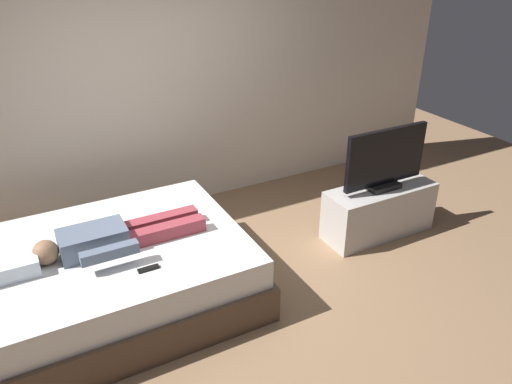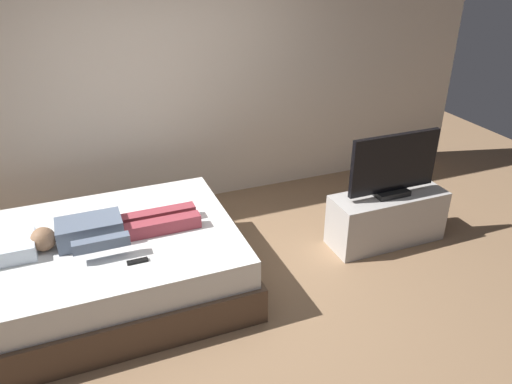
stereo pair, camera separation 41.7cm
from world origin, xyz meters
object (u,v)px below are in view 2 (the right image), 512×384
at_px(bed, 110,266).
at_px(person, 108,229).
at_px(remote, 137,261).
at_px(tv, 394,166).
at_px(pillow, 1,249).
at_px(tv_stand, 386,218).

height_order(bed, person, person).
bearing_deg(remote, tv, 6.73).
relative_size(bed, pillow, 4.35).
height_order(pillow, remote, pillow).
bearing_deg(tv, person, 177.10).
height_order(person, tv_stand, person).
bearing_deg(tv_stand, pillow, 177.18).
bearing_deg(tv_stand, person, 177.10).
relative_size(bed, remote, 13.93).
distance_m(person, tv, 2.52).
bearing_deg(person, pillow, 177.46).
distance_m(bed, tv, 2.59).
relative_size(bed, person, 1.66).
relative_size(bed, tv, 2.37).
relative_size(remote, tv_stand, 0.14).
xyz_separation_m(remote, tv, (2.36, 0.28, 0.24)).
relative_size(person, tv_stand, 1.15).
height_order(bed, tv_stand, bed).
bearing_deg(tv, remote, -173.27).
distance_m(bed, pillow, 0.80).
xyz_separation_m(person, remote, (0.15, -0.40, -0.07)).
bearing_deg(pillow, remote, -25.84).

